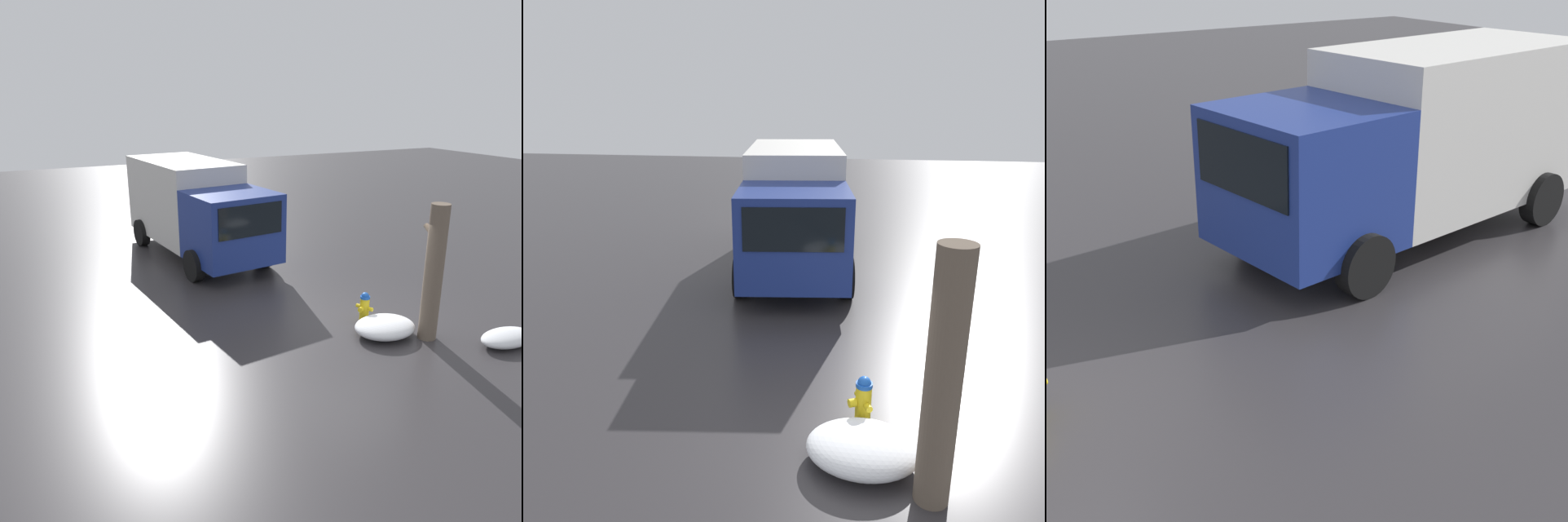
{
  "view_description": "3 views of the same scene",
  "coord_description": "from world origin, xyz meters",
  "views": [
    {
      "loc": [
        -8.57,
        6.71,
        4.96
      ],
      "look_at": [
        2.96,
        1.2,
        0.76
      ],
      "focal_mm": 35.0,
      "sensor_mm": 36.0,
      "label": 1
    },
    {
      "loc": [
        -5.91,
        0.2,
        4.21
      ],
      "look_at": [
        3.62,
        1.59,
        1.06
      ],
      "focal_mm": 35.0,
      "sensor_mm": 36.0,
      "label": 2
    },
    {
      "loc": [
        -1.07,
        -6.58,
        4.46
      ],
      "look_at": [
        3.46,
        0.17,
        0.84
      ],
      "focal_mm": 50.0,
      "sensor_mm": 36.0,
      "label": 3
    }
  ],
  "objects": [
    {
      "name": "delivery_truck",
      "position": [
        6.58,
        1.76,
        1.59
      ],
      "size": [
        6.65,
        3.16,
        2.95
      ],
      "rotation": [
        0.0,
        0.0,
        1.69
      ],
      "color": "navy",
      "rests_on": "ground_plane"
    }
  ]
}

